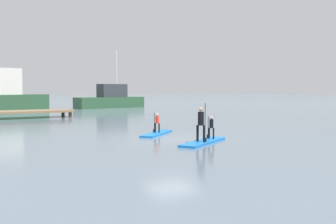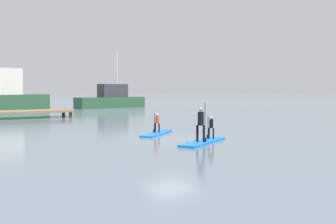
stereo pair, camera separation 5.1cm
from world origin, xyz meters
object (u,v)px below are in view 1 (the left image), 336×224
object	(u,v)px
motor_boat_small_navy	(110,99)
paddler_child_solo	(157,122)
paddleboard_near	(157,133)
paddler_adult	(201,122)
paddler_child_front	(211,126)
paddleboard_far	(204,142)

from	to	relation	value
motor_boat_small_navy	paddler_child_solo	bearing A→B (deg)	-108.13
paddleboard_near	paddler_child_solo	distance (m)	0.63
paddler_child_solo	paddler_adult	xyz separation A→B (m)	(-0.14, -4.22, 0.30)
paddler_child_solo	motor_boat_small_navy	world-z (taller)	motor_boat_small_navy
paddler_child_front	motor_boat_small_navy	bearing A→B (deg)	75.33
paddleboard_near	paddler_adult	xyz separation A→B (m)	(-0.14, -4.21, 0.93)
paddleboard_near	motor_boat_small_navy	xyz separation A→B (m)	(9.21, 28.17, 1.02)
paddleboard_far	paddler_child_front	distance (m)	1.09
paddler_child_solo	paddler_adult	size ratio (longest dim) A/B	0.61
paddleboard_near	paddler_child_solo	size ratio (longest dim) A/B	2.82
paddler_child_front	motor_boat_small_navy	distance (m)	32.83
paddleboard_far	paddler_adult	xyz separation A→B (m)	(-0.29, -0.17, 0.93)
paddleboard_near	paddler_child_front	xyz separation A→B (m)	(0.90, -3.58, 0.64)
paddler_adult	motor_boat_small_navy	distance (m)	33.71
paddleboard_far	paddler_child_front	xyz separation A→B (m)	(0.76, 0.45, 0.64)
paddler_child_solo	motor_boat_small_navy	size ratio (longest dim) A/B	0.12
paddleboard_near	paddler_child_front	bearing A→B (deg)	-75.91
paddler_child_front	motor_boat_small_navy	world-z (taller)	motor_boat_small_navy
paddleboard_far	motor_boat_small_navy	distance (m)	33.48
paddleboard_near	paddler_adult	size ratio (longest dim) A/B	1.72
paddler_adult	motor_boat_small_navy	size ratio (longest dim) A/B	0.19
paddler_child_solo	motor_boat_small_navy	distance (m)	29.63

